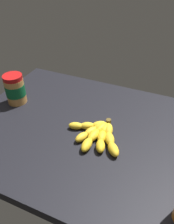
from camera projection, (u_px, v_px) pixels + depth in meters
The scene contains 3 objects.
ground_plane at pixel (87, 132), 90.61cm from camera, with size 97.11×73.60×3.88cm, color black.
banana_bunch at pixel (98, 134), 84.43cm from camera, with size 24.22×19.07×3.43cm.
peanut_butter_jar at pixel (15, 89), 100.25cm from camera, with size 8.71×8.71×13.66cm.
Camera 1 is at (-26.87, 61.29, 59.68)cm, focal length 35.96 mm.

